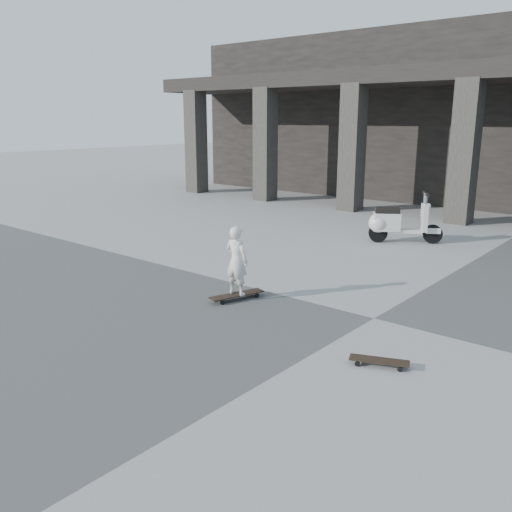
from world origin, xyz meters
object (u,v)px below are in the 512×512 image
Objects in this scene: child at (237,261)px; skateboard_spare at (379,361)px; longboard at (237,295)px; scooter at (393,223)px.

skateboard_spare is at bearing 160.75° from child.
child is (-0.00, -0.00, 0.59)m from longboard.
child is 5.62m from scooter.
longboard is 0.63× the size of scooter.
longboard is at bearing -123.84° from scooter.
child is 0.75× the size of scooter.
child reaches higher than longboard.
skateboard_spare is at bearing -98.52° from scooter.
scooter is (-2.94, 6.39, 0.42)m from skateboard_spare.
scooter reaches higher than longboard.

